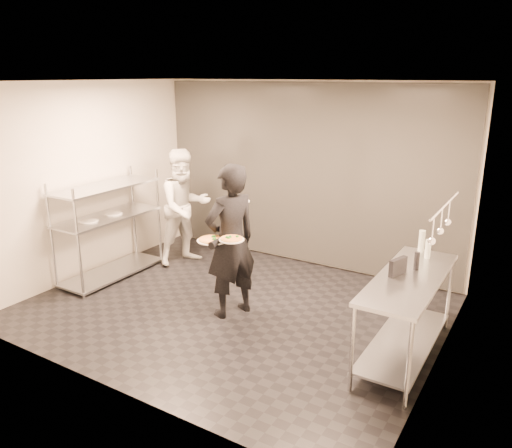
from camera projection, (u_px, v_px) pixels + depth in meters
The scene contains 13 objects.
room_shell at pixel (278, 185), 6.94m from camera, with size 5.00×4.00×2.80m.
pass_rack at pixel (109, 226), 7.23m from camera, with size 0.60×1.60×1.50m.
prep_counter at pixel (407, 303), 5.12m from camera, with size 0.60×1.80×0.92m.
utensil_rail at pixel (442, 220), 4.73m from camera, with size 0.07×1.20×0.31m.
waiter at pixel (231, 242), 5.99m from camera, with size 0.69×0.45×1.90m, color black.
chef at pixel (185, 207), 7.72m from camera, with size 0.88×0.68×1.80m, color silver.
pizza_plate_near at pixel (212, 240), 5.87m from camera, with size 0.35×0.35×0.05m.
pizza_plate_far at pixel (232, 239), 5.71m from camera, with size 0.29×0.29×0.05m.
salad_plate at pixel (239, 200), 6.13m from camera, with size 0.27×0.27×0.07m.
pos_monitor at pixel (398, 267), 5.04m from camera, with size 0.05×0.25×0.18m, color black.
bottle_green at pixel (422, 241), 5.70m from camera, with size 0.07×0.07×0.25m, color #95A396.
bottle_clear at pixel (428, 249), 5.50m from camera, with size 0.06×0.06×0.21m, color #95A396.
bottle_dark at pixel (417, 261), 5.18m from camera, with size 0.06×0.06×0.19m, color black.
Camera 1 is at (3.28, -4.79, 2.88)m, focal length 35.00 mm.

